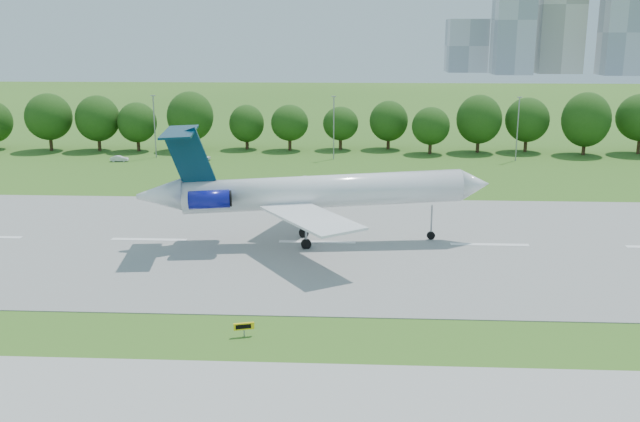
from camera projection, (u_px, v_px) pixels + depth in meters
The scene contains 9 objects.
ground at pixel (544, 334), 58.20m from camera, with size 600.00×600.00×0.00m, color #2B5516.
runway at pixel (490, 245), 82.40m from camera, with size 400.00×45.00×0.08m, color gray.
tree_line at pixel (433, 122), 145.81m from camera, with size 288.40×8.40×10.40m.
light_poles at pixel (425, 127), 136.21m from camera, with size 175.90×0.25×12.19m.
skyline at pixel (553, 21), 424.09m from camera, with size 127.00×52.00×80.00m.
airliner at pixel (306, 191), 81.71m from camera, with size 40.82×29.53×13.76m.
taxi_sign_left at pixel (244, 326), 57.47m from camera, with size 1.66×0.64×1.18m.
service_vehicle_a at pixel (119, 159), 135.87m from camera, with size 1.16×3.34×1.10m, color silver.
service_vehicle_b at pixel (201, 157), 137.25m from camera, with size 1.53×3.81×1.30m, color white.
Camera 1 is at (-15.51, -54.89, 23.90)m, focal length 40.00 mm.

